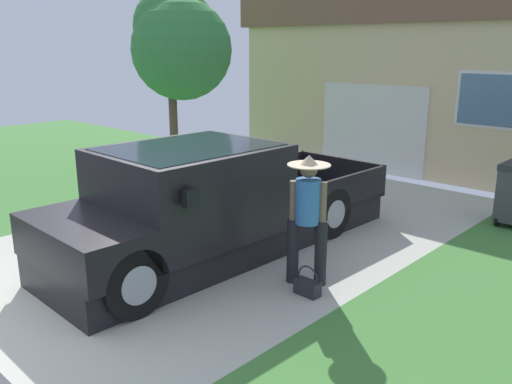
% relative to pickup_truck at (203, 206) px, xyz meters
% --- Properties ---
extents(pickup_truck, '(2.03, 5.57, 1.61)m').
position_rel_pickup_truck_xyz_m(pickup_truck, '(0.00, 0.00, 0.00)').
color(pickup_truck, black).
rests_on(pickup_truck, ground).
extents(person_with_hat, '(0.52, 0.52, 1.65)m').
position_rel_pickup_truck_xyz_m(person_with_hat, '(1.62, 0.27, 0.20)').
color(person_with_hat, black).
rests_on(person_with_hat, ground).
extents(handbag, '(0.31, 0.16, 0.37)m').
position_rel_pickup_truck_xyz_m(handbag, '(1.84, 0.01, -0.62)').
color(handbag, '#232328').
rests_on(handbag, ground).
extents(house_with_garage, '(10.80, 5.89, 4.19)m').
position_rel_pickup_truck_xyz_m(house_with_garage, '(0.06, 9.09, 1.39)').
color(house_with_garage, '#D3B988').
rests_on(house_with_garage, ground).
extents(front_yard_tree, '(2.53, 2.29, 4.25)m').
position_rel_pickup_truck_xyz_m(front_yard_tree, '(-4.58, 3.37, 2.25)').
color(front_yard_tree, brown).
rests_on(front_yard_tree, ground).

